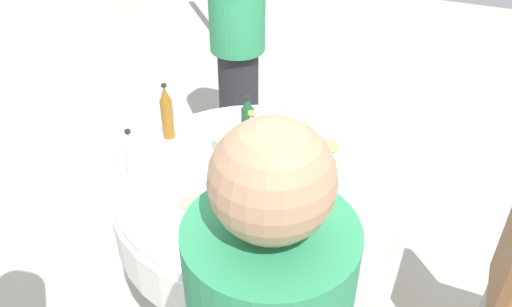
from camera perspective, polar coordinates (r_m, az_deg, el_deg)
name	(u,v)px	position (r m, az deg, el deg)	size (l,w,h in m)	color
ground_plane	(256,286)	(2.85, 0.00, -14.28)	(10.00, 10.00, 0.00)	#B7B2A8
dining_table	(256,201)	(2.43, 0.00, -5.27)	(1.29, 1.29, 0.74)	white
bottle_clear_south	(281,134)	(2.36, 2.74, 2.16)	(0.06, 0.06, 0.31)	silver
bottle_clear_outer	(251,145)	(2.27, -0.51, 0.92)	(0.06, 0.06, 0.32)	silver
bottle_clear_rear	(132,160)	(2.27, -13.37, -0.70)	(0.06, 0.06, 0.28)	silver
bottle_dark_green_inner	(248,124)	(2.45, -0.92, 3.26)	(0.06, 0.06, 0.28)	#194728
bottle_amber_far	(167,113)	(2.56, -9.72, 4.36)	(0.06, 0.06, 0.29)	#8C5619
wine_glass_inner	(222,134)	(2.40, -3.76, 2.19)	(0.06, 0.06, 0.16)	white
wine_glass_far	(251,182)	(2.12, -0.51, -3.14)	(0.07, 0.07, 0.16)	white
wine_glass_mid	(283,120)	(2.52, 2.97, 3.69)	(0.07, 0.07, 0.15)	white
wine_glass_near	(291,190)	(2.11, 3.81, -4.04)	(0.06, 0.06, 0.14)	white
plate_west	(193,205)	(2.18, -6.91, -5.61)	(0.25, 0.25, 0.04)	white
plate_north	(327,148)	(2.51, 7.83, 0.55)	(0.25, 0.25, 0.04)	white
plate_east	(337,191)	(2.27, 8.90, -4.07)	(0.23, 0.23, 0.02)	white
plate_right	(167,160)	(2.45, -9.71, -0.72)	(0.23, 0.23, 0.02)	white
fork_outer	(268,255)	(1.97, 1.36, -11.08)	(0.18, 0.02, 0.01)	silver
folded_napkin	(329,234)	(2.06, 8.00, -8.67)	(0.15, 0.15, 0.02)	white
person_south	(238,44)	(3.29, -2.03, 11.84)	(0.34, 0.34, 1.64)	#26262B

